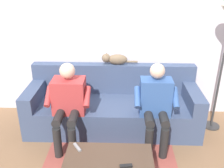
{
  "coord_description": "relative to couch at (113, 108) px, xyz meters",
  "views": [
    {
      "loc": [
        -0.11,
        3.11,
        2.1
      ],
      "look_at": [
        0.0,
        0.14,
        0.78
      ],
      "focal_mm": 41.02,
      "sensor_mm": 36.0,
      "label": 1
    }
  ],
  "objects": [
    {
      "name": "person_left_seated",
      "position": [
        -0.55,
        0.41,
        0.32
      ],
      "size": [
        0.54,
        0.52,
        1.09
      ],
      "color": "#335693",
      "rests_on": "ground"
    },
    {
      "name": "person_right_seated",
      "position": [
        0.55,
        0.38,
        0.31
      ],
      "size": [
        0.56,
        0.61,
        1.07
      ],
      "color": "#B23838",
      "rests_on": "ground"
    },
    {
      "name": "couch",
      "position": [
        0.0,
        0.0,
        0.0
      ],
      "size": [
        2.39,
        0.83,
        0.85
      ],
      "color": "#3D4C6B",
      "rests_on": "ground"
    },
    {
      "name": "cat_on_backrest",
      "position": [
        -0.02,
        -0.29,
        0.64
      ],
      "size": [
        0.52,
        0.13,
        0.17
      ],
      "color": "#756047",
      "rests_on": "couch"
    },
    {
      "name": "remote_gray",
      "position": [
        0.34,
        1.04,
        0.09
      ],
      "size": [
        0.11,
        0.14,
        0.02
      ],
      "primitive_type": "cube",
      "rotation": [
        0.0,
        0.0,
        5.3
      ],
      "color": "gray",
      "rests_on": "coffee_table"
    },
    {
      "name": "back_wall",
      "position": [
        0.0,
        -0.48,
        1.01
      ],
      "size": [
        4.53,
        0.06,
        2.59
      ],
      "primitive_type": "cube",
      "color": "silver",
      "rests_on": "ground"
    },
    {
      "name": "remote_black",
      "position": [
        -0.17,
        1.3,
        0.09
      ],
      "size": [
        0.13,
        0.06,
        0.02
      ],
      "primitive_type": "cube",
      "rotation": [
        0.0,
        0.0,
        3.28
      ],
      "color": "black",
      "rests_on": "coffee_table"
    },
    {
      "name": "ground_plane",
      "position": [
        0.0,
        0.73,
        -0.29
      ],
      "size": [
        8.0,
        8.0,
        0.0
      ],
      "primitive_type": "plane",
      "color": "#846042"
    }
  ]
}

